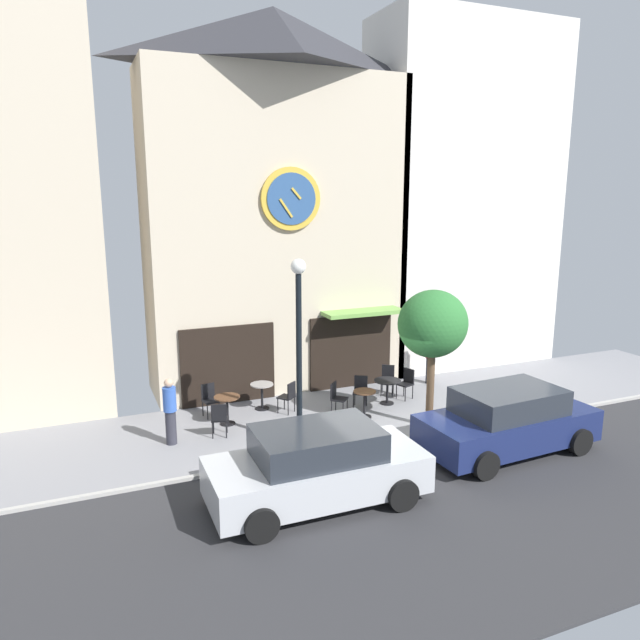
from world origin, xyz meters
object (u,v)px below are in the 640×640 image
object	(u,v)px
cafe_chair_facing_street	(219,417)
parked_car_silver	(317,467)
cafe_chair_facing_wall	(407,381)
cafe_table_center_left	(262,392)
cafe_chair_outer	(388,377)
cafe_chair_by_entrance	(289,395)
street_lamp	(299,353)
cafe_chair_corner	(209,397)
cafe_chair_left_end	(360,389)
pedestrian_maroon	(430,357)
parked_car_navy	(508,421)
cafe_table_center	(387,386)
pedestrian_blue	(170,410)
street_tree	(433,325)
cafe_table_leftmost	(364,400)
cafe_table_center_right	(227,405)
cafe_chair_right_end	(337,396)

from	to	relation	value
cafe_chair_facing_street	parked_car_silver	size ratio (longest dim) A/B	0.21
cafe_chair_facing_wall	cafe_table_center_left	bearing A→B (deg)	169.54
cafe_chair_outer	cafe_chair_by_entrance	bearing A→B (deg)	-174.18
street_lamp	cafe_chair_corner	world-z (taller)	street_lamp
cafe_chair_left_end	pedestrian_maroon	world-z (taller)	pedestrian_maroon
cafe_chair_left_end	parked_car_navy	distance (m)	4.45
cafe_table_center_left	cafe_table_center	bearing A→B (deg)	-15.84
pedestrian_maroon	pedestrian_blue	world-z (taller)	same
cafe_chair_facing_wall	cafe_chair_left_end	bearing A→B (deg)	-175.58
parked_car_navy	cafe_chair_by_entrance	bearing A→B (deg)	132.05
cafe_table_center	pedestrian_blue	distance (m)	6.29
parked_car_silver	parked_car_navy	size ratio (longest dim) A/B	0.98
street_tree	cafe_chair_by_entrance	distance (m)	4.46
cafe_table_leftmost	cafe_chair_facing_wall	world-z (taller)	cafe_chair_facing_wall
cafe_table_center_right	pedestrian_blue	size ratio (longest dim) A/B	0.46
pedestrian_maroon	street_lamp	bearing A→B (deg)	-153.14
cafe_table_center_left	pedestrian_blue	xyz separation A→B (m)	(-2.77, -1.44, 0.35)
parked_car_navy	pedestrian_maroon	bearing A→B (deg)	77.04
cafe_chair_outer	parked_car_silver	world-z (taller)	parked_car_silver
pedestrian_maroon	pedestrian_blue	bearing A→B (deg)	-169.32
cafe_chair_corner	parked_car_silver	bearing A→B (deg)	-80.28
cafe_chair_facing_street	cafe_table_center_right	bearing A→B (deg)	62.62
street_lamp	cafe_table_leftmost	world-z (taller)	street_lamp
street_tree	cafe_table_leftmost	world-z (taller)	street_tree
street_tree	parked_car_silver	xyz separation A→B (m)	(-4.24, -2.52, -1.98)
cafe_chair_left_end	cafe_chair_right_end	size ratio (longest dim) A/B	1.00
street_tree	cafe_chair_corner	size ratio (longest dim) A/B	4.05
street_lamp	street_tree	size ratio (longest dim) A/B	1.25
cafe_table_center_right	pedestrian_blue	distance (m)	1.76
cafe_chair_outer	parked_car_navy	world-z (taller)	parked_car_navy
cafe_chair_outer	parked_car_navy	xyz separation A→B (m)	(0.60, -4.70, 0.23)
cafe_table_center_left	parked_car_silver	xyz separation A→B (m)	(-0.55, -5.43, 0.25)
cafe_chair_by_entrance	cafe_table_center_left	bearing A→B (deg)	135.12
cafe_chair_by_entrance	cafe_chair_outer	world-z (taller)	same
cafe_table_leftmost	parked_car_navy	xyz separation A→B (m)	(2.13, -3.25, 0.26)
cafe_chair_left_end	cafe_chair_corner	xyz separation A→B (m)	(-4.16, 0.97, 0.00)
cafe_chair_facing_wall	parked_car_navy	xyz separation A→B (m)	(0.26, -4.16, 0.23)
cafe_chair_by_entrance	pedestrian_blue	distance (m)	3.48
cafe_chair_left_end	cafe_chair_by_entrance	size ratio (longest dim) A/B	1.00
cafe_chair_corner	cafe_table_center_right	bearing A→B (deg)	-69.01
cafe_chair_left_end	cafe_chair_by_entrance	bearing A→B (deg)	171.16
cafe_chair_outer	parked_car_silver	xyz separation A→B (m)	(-4.47, -5.18, 0.23)
cafe_chair_left_end	parked_car_silver	bearing A→B (deg)	-125.45
cafe_chair_facing_street	cafe_chair_outer	size ratio (longest dim) A/B	1.00
cafe_chair_right_end	cafe_chair_outer	world-z (taller)	same
cafe_chair_corner	cafe_chair_facing_street	size ratio (longest dim) A/B	1.00
cafe_chair_corner	parked_car_navy	distance (m)	7.83
street_tree	cafe_chair_facing_street	bearing A→B (deg)	164.99
cafe_table_leftmost	cafe_chair_outer	bearing A→B (deg)	43.52
cafe_chair_left_end	cafe_chair_outer	world-z (taller)	same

